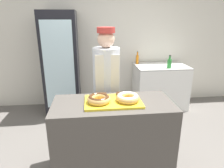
{
  "coord_description": "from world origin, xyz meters",
  "views": [
    {
      "loc": [
        -0.23,
        -1.98,
        1.77
      ],
      "look_at": [
        0.0,
        0.1,
        1.07
      ],
      "focal_mm": 32.0,
      "sensor_mm": 36.0,
      "label": 1
    }
  ],
  "objects_px": {
    "donut_chocolate_glaze": "(99,99)",
    "serving_tray": "(113,102)",
    "donut_light_glaze": "(128,97)",
    "baker_person": "(106,87)",
    "chest_freezer": "(160,86)",
    "brownie_back_left": "(103,95)",
    "beverage_fridge": "(62,64)",
    "bottle_orange": "(137,59)",
    "brownie_back_right": "(120,94)",
    "bottle_green": "(169,63)"
  },
  "relations": [
    {
      "from": "donut_chocolate_glaze",
      "to": "bottle_green",
      "type": "relative_size",
      "value": 1.03
    },
    {
      "from": "donut_chocolate_glaze",
      "to": "brownie_back_right",
      "type": "bearing_deg",
      "value": 34.32
    },
    {
      "from": "serving_tray",
      "to": "chest_freezer",
      "type": "distance_m",
      "value": 2.14
    },
    {
      "from": "donut_light_glaze",
      "to": "bottle_green",
      "type": "xyz_separation_m",
      "value": [
        1.08,
        1.55,
        0.01
      ]
    },
    {
      "from": "brownie_back_left",
      "to": "chest_freezer",
      "type": "distance_m",
      "value": 2.09
    },
    {
      "from": "brownie_back_right",
      "to": "bottle_orange",
      "type": "distance_m",
      "value": 1.92
    },
    {
      "from": "donut_chocolate_glaze",
      "to": "chest_freezer",
      "type": "distance_m",
      "value": 2.27
    },
    {
      "from": "serving_tray",
      "to": "donut_chocolate_glaze",
      "type": "bearing_deg",
      "value": -168.63
    },
    {
      "from": "serving_tray",
      "to": "chest_freezer",
      "type": "relative_size",
      "value": 0.6
    },
    {
      "from": "baker_person",
      "to": "bottle_green",
      "type": "height_order",
      "value": "baker_person"
    },
    {
      "from": "brownie_back_left",
      "to": "brownie_back_right",
      "type": "bearing_deg",
      "value": 0.0
    },
    {
      "from": "serving_tray",
      "to": "bottle_orange",
      "type": "height_order",
      "value": "bottle_orange"
    },
    {
      "from": "serving_tray",
      "to": "brownie_back_right",
      "type": "relative_size",
      "value": 7.76
    },
    {
      "from": "brownie_back_left",
      "to": "serving_tray",
      "type": "bearing_deg",
      "value": -55.43
    },
    {
      "from": "chest_freezer",
      "to": "bottle_green",
      "type": "distance_m",
      "value": 0.57
    },
    {
      "from": "baker_person",
      "to": "donut_light_glaze",
      "type": "bearing_deg",
      "value": -73.12
    },
    {
      "from": "donut_chocolate_glaze",
      "to": "serving_tray",
      "type": "bearing_deg",
      "value": 11.37
    },
    {
      "from": "brownie_back_left",
      "to": "baker_person",
      "type": "distance_m",
      "value": 0.43
    },
    {
      "from": "baker_person",
      "to": "brownie_back_left",
      "type": "bearing_deg",
      "value": -99.87
    },
    {
      "from": "serving_tray",
      "to": "donut_light_glaze",
      "type": "relative_size",
      "value": 2.43
    },
    {
      "from": "bottle_orange",
      "to": "serving_tray",
      "type": "bearing_deg",
      "value": -110.41
    },
    {
      "from": "beverage_fridge",
      "to": "bottle_green",
      "type": "height_order",
      "value": "beverage_fridge"
    },
    {
      "from": "donut_chocolate_glaze",
      "to": "beverage_fridge",
      "type": "xyz_separation_m",
      "value": [
        -0.61,
        1.76,
        -0.01
      ]
    },
    {
      "from": "chest_freezer",
      "to": "baker_person",
      "type": "bearing_deg",
      "value": -135.24
    },
    {
      "from": "serving_tray",
      "to": "brownie_back_right",
      "type": "height_order",
      "value": "brownie_back_right"
    },
    {
      "from": "donut_light_glaze",
      "to": "baker_person",
      "type": "relative_size",
      "value": 0.15
    },
    {
      "from": "beverage_fridge",
      "to": "chest_freezer",
      "type": "height_order",
      "value": "beverage_fridge"
    },
    {
      "from": "beverage_fridge",
      "to": "chest_freezer",
      "type": "relative_size",
      "value": 1.87
    },
    {
      "from": "serving_tray",
      "to": "donut_chocolate_glaze",
      "type": "relative_size",
      "value": 2.43
    },
    {
      "from": "brownie_back_right",
      "to": "bottle_orange",
      "type": "relative_size",
      "value": 0.31
    },
    {
      "from": "brownie_back_left",
      "to": "bottle_orange",
      "type": "height_order",
      "value": "bottle_orange"
    },
    {
      "from": "donut_light_glaze",
      "to": "bottle_green",
      "type": "relative_size",
      "value": 1.03
    },
    {
      "from": "baker_person",
      "to": "chest_freezer",
      "type": "relative_size",
      "value": 1.64
    },
    {
      "from": "brownie_back_right",
      "to": "chest_freezer",
      "type": "height_order",
      "value": "brownie_back_right"
    },
    {
      "from": "beverage_fridge",
      "to": "bottle_orange",
      "type": "bearing_deg",
      "value": 8.47
    },
    {
      "from": "brownie_back_left",
      "to": "baker_person",
      "type": "relative_size",
      "value": 0.05
    },
    {
      "from": "donut_light_glaze",
      "to": "serving_tray",
      "type": "bearing_deg",
      "value": 168.63
    },
    {
      "from": "donut_chocolate_glaze",
      "to": "beverage_fridge",
      "type": "height_order",
      "value": "beverage_fridge"
    },
    {
      "from": "donut_light_glaze",
      "to": "brownie_back_right",
      "type": "distance_m",
      "value": 0.18
    },
    {
      "from": "donut_chocolate_glaze",
      "to": "baker_person",
      "type": "distance_m",
      "value": 0.61
    },
    {
      "from": "serving_tray",
      "to": "donut_light_glaze",
      "type": "distance_m",
      "value": 0.17
    },
    {
      "from": "serving_tray",
      "to": "baker_person",
      "type": "xyz_separation_m",
      "value": [
        -0.02,
        0.56,
        -0.02
      ]
    },
    {
      "from": "donut_chocolate_glaze",
      "to": "baker_person",
      "type": "xyz_separation_m",
      "value": [
        0.13,
        0.59,
        -0.08
      ]
    },
    {
      "from": "serving_tray",
      "to": "beverage_fridge",
      "type": "height_order",
      "value": "beverage_fridge"
    },
    {
      "from": "brownie_back_right",
      "to": "bottle_green",
      "type": "distance_m",
      "value": 1.79
    },
    {
      "from": "donut_chocolate_glaze",
      "to": "donut_light_glaze",
      "type": "xyz_separation_m",
      "value": [
        0.31,
        0.0,
        0.0
      ]
    },
    {
      "from": "brownie_back_left",
      "to": "bottle_green",
      "type": "distance_m",
      "value": 1.92
    },
    {
      "from": "brownie_back_right",
      "to": "beverage_fridge",
      "type": "bearing_deg",
      "value": 118.38
    },
    {
      "from": "baker_person",
      "to": "bottle_green",
      "type": "xyz_separation_m",
      "value": [
        1.26,
        0.96,
        0.08
      ]
    },
    {
      "from": "donut_chocolate_glaze",
      "to": "chest_freezer",
      "type": "relative_size",
      "value": 0.25
    }
  ]
}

